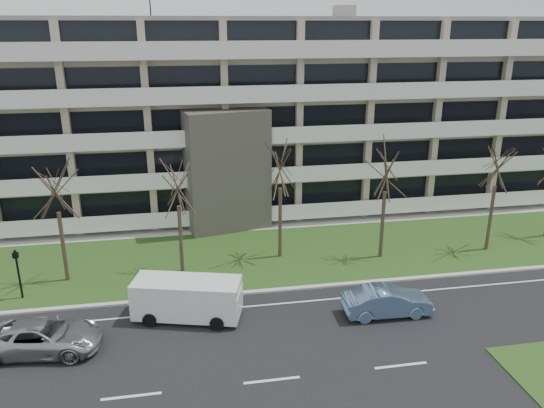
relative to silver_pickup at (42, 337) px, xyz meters
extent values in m
plane|color=black|center=(10.32, -4.08, -0.77)|extent=(160.00, 160.00, 0.00)
cube|color=#2A4617|center=(10.32, 8.92, -0.74)|extent=(90.00, 10.00, 0.06)
cube|color=#B2B2AD|center=(10.32, 3.92, -0.71)|extent=(90.00, 0.35, 0.12)
cube|color=#B2B2AD|center=(10.32, 14.42, -0.73)|extent=(90.00, 2.00, 0.08)
cube|color=white|center=(10.32, 2.42, -0.77)|extent=(90.00, 0.12, 0.01)
cube|color=#B8A68F|center=(10.32, 21.42, 6.73)|extent=(60.00, 12.00, 15.00)
cube|color=gray|center=(10.32, 21.42, 14.38)|extent=(60.50, 12.50, 0.30)
cube|color=#4C4742|center=(10.32, 14.42, 3.73)|extent=(6.39, 3.69, 9.00)
cube|color=black|center=(10.32, 14.22, 1.23)|extent=(4.92, 1.19, 3.50)
cube|color=black|center=(10.32, 15.40, 1.33)|extent=(58.00, 0.10, 1.80)
cube|color=white|center=(10.32, 14.72, -0.17)|extent=(58.00, 1.40, 0.22)
cube|color=white|center=(10.32, 14.07, 0.43)|extent=(58.00, 0.08, 1.00)
cube|color=black|center=(10.32, 15.40, 4.33)|extent=(58.00, 0.10, 1.80)
cube|color=white|center=(10.32, 14.72, 2.83)|extent=(58.00, 1.40, 0.22)
cube|color=white|center=(10.32, 14.07, 3.43)|extent=(58.00, 0.08, 1.00)
cube|color=black|center=(10.32, 15.40, 7.33)|extent=(58.00, 0.10, 1.80)
cube|color=white|center=(10.32, 14.72, 5.83)|extent=(58.00, 1.40, 0.22)
cube|color=white|center=(10.32, 14.07, 6.43)|extent=(58.00, 0.08, 1.00)
cube|color=black|center=(10.32, 15.40, 10.33)|extent=(58.00, 0.10, 1.80)
cube|color=white|center=(10.32, 14.72, 8.83)|extent=(58.00, 1.40, 0.22)
cube|color=white|center=(10.32, 14.07, 9.43)|extent=(58.00, 0.08, 1.00)
cube|color=black|center=(10.32, 15.40, 13.33)|extent=(58.00, 0.10, 1.80)
cube|color=white|center=(10.32, 14.72, 11.83)|extent=(58.00, 1.40, 0.22)
cube|color=white|center=(10.32, 14.07, 12.43)|extent=(58.00, 0.08, 1.00)
imported|color=#A3A6AA|center=(0.00, 0.00, 0.00)|extent=(5.82, 3.22, 1.54)
imported|color=#6A8EB9|center=(17.36, 0.30, 0.01)|extent=(4.78, 1.78, 1.56)
cube|color=white|center=(6.86, 1.87, 0.42)|extent=(5.92, 3.50, 1.96)
cube|color=black|center=(6.86, 1.87, 0.98)|extent=(5.49, 3.23, 0.72)
cube|color=white|center=(9.39, 1.16, 0.26)|extent=(0.88, 1.99, 1.24)
cylinder|color=black|center=(4.89, 1.35, -0.41)|extent=(0.77, 0.44, 0.72)
cylinder|color=black|center=(5.45, 3.34, -0.41)|extent=(0.77, 0.44, 0.72)
cylinder|color=black|center=(8.27, 0.40, -0.41)|extent=(0.77, 0.44, 0.72)
cylinder|color=black|center=(8.83, 2.39, -0.41)|extent=(0.77, 0.44, 0.72)
cylinder|color=black|center=(-2.35, 5.57, 0.73)|extent=(0.12, 0.12, 3.00)
cube|color=black|center=(-2.35, 5.57, 1.93)|extent=(0.30, 0.25, 0.32)
sphere|color=red|center=(-2.35, 5.57, 1.93)|extent=(0.14, 0.14, 0.14)
cylinder|color=#382B21|center=(-0.23, 7.47, 1.44)|extent=(0.24, 0.24, 4.42)
cylinder|color=#382B21|center=(6.67, 7.42, 1.43)|extent=(0.24, 0.24, 4.39)
cylinder|color=#382B21|center=(13.13, 8.58, 1.64)|extent=(0.24, 0.24, 4.82)
cylinder|color=#382B21|center=(19.73, 7.35, 1.52)|extent=(0.24, 0.24, 4.58)
cylinder|color=#382B21|center=(27.38, 7.22, 1.54)|extent=(0.24, 0.24, 4.62)
camera|label=1|loc=(6.89, -23.24, 14.09)|focal=35.00mm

